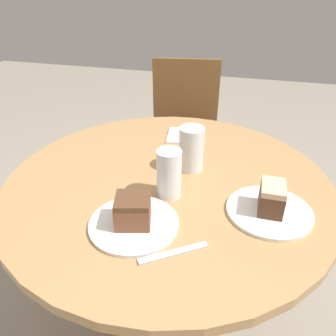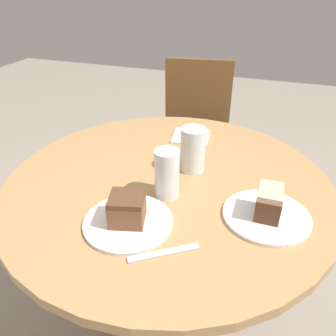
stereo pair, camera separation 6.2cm
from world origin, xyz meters
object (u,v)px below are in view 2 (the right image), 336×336
(plate_near, at_px, (128,222))
(glass_water, at_px, (167,176))
(cake_slice_near, at_px, (127,209))
(chair, at_px, (194,139))
(cake_slice_far, at_px, (269,202))
(plate_far, at_px, (266,216))
(glass_lemonade, at_px, (193,152))

(plate_near, xyz_separation_m, glass_water, (0.05, 0.15, 0.06))
(glass_water, bearing_deg, cake_slice_near, -109.40)
(chair, distance_m, cake_slice_far, 1.12)
(plate_far, relative_size, glass_lemonade, 1.58)
(chair, relative_size, cake_slice_far, 10.22)
(plate_near, xyz_separation_m, cake_slice_far, (0.34, 0.14, 0.05))
(chair, relative_size, glass_water, 6.25)
(cake_slice_near, xyz_separation_m, cake_slice_far, (0.34, 0.14, 0.00))
(glass_water, bearing_deg, chair, 99.72)
(chair, xyz_separation_m, cake_slice_near, (0.11, -1.11, 0.34))
(plate_near, xyz_separation_m, plate_far, (0.34, 0.14, 0.00))
(cake_slice_far, bearing_deg, chair, 114.89)
(plate_near, distance_m, plate_far, 0.37)
(glass_water, bearing_deg, plate_far, -1.99)
(plate_near, distance_m, glass_lemonade, 0.33)
(plate_near, bearing_deg, glass_water, 70.60)
(cake_slice_far, xyz_separation_m, glass_lemonade, (-0.25, 0.18, 0.01))
(cake_slice_far, height_order, glass_water, glass_water)
(chair, xyz_separation_m, plate_near, (0.11, -1.11, 0.29))
(plate_far, bearing_deg, cake_slice_far, 90.00)
(cake_slice_far, height_order, glass_lemonade, glass_lemonade)
(chair, xyz_separation_m, glass_lemonade, (0.19, -0.79, 0.35))
(glass_lemonade, bearing_deg, cake_slice_far, -34.59)
(cake_slice_far, bearing_deg, glass_water, 178.01)
(plate_far, height_order, glass_water, glass_water)
(chair, height_order, glass_water, glass_water)
(cake_slice_far, bearing_deg, glass_lemonade, 145.41)
(cake_slice_near, bearing_deg, glass_water, 70.60)
(plate_near, relative_size, cake_slice_near, 2.20)
(cake_slice_near, relative_size, cake_slice_far, 1.18)
(plate_far, xyz_separation_m, cake_slice_near, (-0.34, -0.14, 0.04))
(cake_slice_far, relative_size, glass_water, 0.61)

